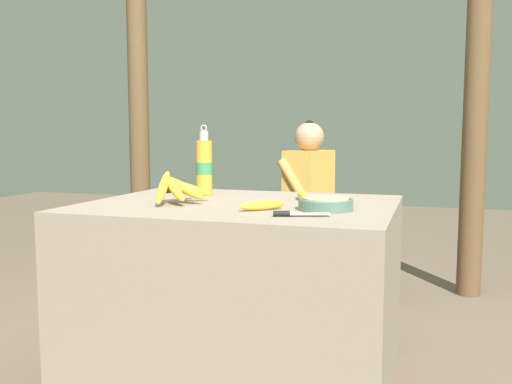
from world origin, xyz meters
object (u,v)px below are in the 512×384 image
(loose_banana_side, at_px, (303,196))
(banana_bunch_green, at_px, (228,216))
(water_bottle, at_px, (204,167))
(knife, at_px, (293,214))
(loose_banana_front, at_px, (262,205))
(wooden_bench, at_px, (278,239))
(support_post_near, at_px, (138,87))
(support_post_far, at_px, (477,77))
(seated_vendor, at_px, (302,196))
(banana_bunch_ripe, at_px, (178,188))
(serving_bowl, at_px, (326,203))

(loose_banana_side, bearing_deg, banana_bunch_green, 123.51)
(water_bottle, distance_m, knife, 0.72)
(water_bottle, distance_m, loose_banana_front, 0.54)
(water_bottle, distance_m, wooden_bench, 1.27)
(support_post_near, bearing_deg, support_post_far, 0.00)
(seated_vendor, bearing_deg, banana_bunch_ripe, 98.14)
(knife, bearing_deg, banana_bunch_ripe, 141.06)
(water_bottle, height_order, loose_banana_front, water_bottle)
(banana_bunch_ripe, bearing_deg, knife, -20.48)
(support_post_near, bearing_deg, banana_bunch_ripe, -55.97)
(serving_bowl, xyz_separation_m, seated_vendor, (-0.41, 1.41, -0.14))
(serving_bowl, distance_m, water_bottle, 0.67)
(banana_bunch_ripe, relative_size, support_post_near, 0.12)
(support_post_near, bearing_deg, water_bottle, -51.35)
(banana_bunch_ripe, distance_m, water_bottle, 0.29)
(seated_vendor, height_order, banana_bunch_green, seated_vendor)
(support_post_far, bearing_deg, water_bottle, -129.72)
(banana_bunch_ripe, xyz_separation_m, support_post_near, (-1.18, 1.74, 0.57))
(knife, bearing_deg, support_post_far, 52.01)
(loose_banana_front, height_order, banana_bunch_green, loose_banana_front)
(knife, height_order, support_post_near, support_post_near)
(support_post_near, bearing_deg, wooden_bench, -14.60)
(banana_bunch_ripe, height_order, knife, banana_bunch_ripe)
(serving_bowl, height_order, banana_bunch_green, serving_bowl)
(banana_bunch_ripe, distance_m, serving_bowl, 0.59)
(seated_vendor, relative_size, banana_bunch_green, 3.91)
(banana_bunch_ripe, xyz_separation_m, seated_vendor, (0.18, 1.41, -0.18))
(banana_bunch_ripe, bearing_deg, seated_vendor, 82.86)
(support_post_far, bearing_deg, loose_banana_front, -114.46)
(support_post_near, bearing_deg, loose_banana_front, -49.62)
(loose_banana_front, bearing_deg, wooden_bench, 103.40)
(banana_bunch_ripe, relative_size, loose_banana_side, 1.76)
(loose_banana_side, xyz_separation_m, seated_vendor, (-0.27, 1.17, -0.13))
(seated_vendor, bearing_deg, loose_banana_side, 118.36)
(serving_bowl, relative_size, knife, 1.06)
(wooden_bench, distance_m, seated_vendor, 0.33)
(loose_banana_front, xyz_separation_m, knife, (0.14, -0.11, -0.01))
(loose_banana_side, xyz_separation_m, wooden_bench, (-0.43, 1.19, -0.43))
(banana_bunch_green, bearing_deg, support_post_far, 11.14)
(loose_banana_front, distance_m, banana_bunch_green, 1.70)
(loose_banana_front, relative_size, support_post_far, 0.06)
(loose_banana_side, xyz_separation_m, support_post_near, (-1.62, 1.50, 0.61))
(loose_banana_side, height_order, seated_vendor, seated_vendor)
(loose_banana_front, xyz_separation_m, loose_banana_side, (0.07, 0.33, 0.00))
(seated_vendor, bearing_deg, wooden_bench, 8.24)
(seated_vendor, bearing_deg, knife, 117.21)
(knife, bearing_deg, water_bottle, 119.39)
(banana_bunch_ripe, height_order, loose_banana_side, banana_bunch_ripe)
(serving_bowl, xyz_separation_m, knife, (-0.07, -0.19, -0.01))
(serving_bowl, relative_size, loose_banana_side, 1.07)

